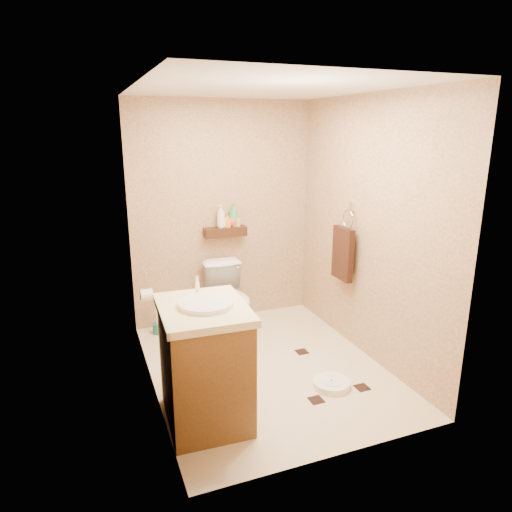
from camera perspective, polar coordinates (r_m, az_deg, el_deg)
name	(u,v)px	position (r m, az deg, el deg)	size (l,w,h in m)	color
ground	(266,367)	(4.28, 1.21, -13.71)	(2.50, 2.50, 0.00)	beige
wall_back	(223,214)	(4.99, -4.17, 5.24)	(2.00, 0.04, 2.40)	tan
wall_front	(346,285)	(2.77, 11.22, -3.56)	(2.00, 0.04, 2.40)	tan
wall_left	(146,250)	(3.59, -13.64, 0.73)	(0.04, 2.50, 2.40)	tan
wall_right	(367,230)	(4.31, 13.74, 3.18)	(0.04, 2.50, 2.40)	tan
ceiling	(267,88)	(3.74, 1.43, 20.30)	(2.00, 2.50, 0.02)	silver
wall_shelf	(225,232)	(4.95, -3.86, 3.04)	(0.46, 0.14, 0.10)	#3C2110
floor_accents	(270,368)	(4.26, 1.79, -13.81)	(1.32, 1.33, 0.01)	black
toilet	(230,300)	(4.81, -3.21, -5.49)	(0.41, 0.71, 0.73)	white
vanity	(205,362)	(3.41, -6.41, -13.03)	(0.64, 0.76, 1.04)	brown
bathroom_scale	(331,384)	(4.02, 9.41, -15.48)	(0.41, 0.41, 0.06)	white
toilet_brush	(157,320)	(4.96, -12.26, -7.81)	(0.10, 0.10, 0.44)	#196366
towel_ring	(343,251)	(4.52, 10.84, 0.61)	(0.12, 0.30, 0.76)	silver
toilet_paper	(146,295)	(4.39, -13.53, -4.75)	(0.12, 0.11, 0.12)	white
bottle_a	(221,216)	(4.90, -4.40, 4.98)	(0.10, 0.10, 0.25)	silver
bottle_b	(228,220)	(4.93, -3.57, 4.53)	(0.07, 0.07, 0.16)	gold
bottle_c	(232,220)	(4.95, -3.07, 4.51)	(0.11, 0.11, 0.15)	red
bottle_d	(233,215)	(4.94, -2.84, 5.14)	(0.10, 0.10, 0.26)	green
bottle_e	(236,220)	(4.96, -2.50, 4.54)	(0.07, 0.07, 0.15)	#FF8654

